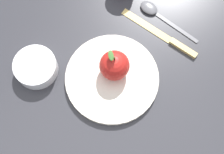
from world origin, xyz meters
TOP-DOWN VIEW (x-y plane):
  - ground_plane at (0.00, 0.00)m, footprint 2.40×2.40m
  - dinner_plate at (0.01, 0.03)m, footprint 0.23×0.23m
  - apple at (0.02, 0.01)m, footprint 0.07×0.07m
  - side_bowl at (0.17, 0.12)m, footprint 0.10×0.10m
  - knife at (-0.02, -0.15)m, footprint 0.22×0.03m
  - spoon at (0.04, -0.19)m, footprint 0.18×0.03m

SIDE VIEW (x-z plane):
  - ground_plane at x=0.00m, z-range 0.00..0.00m
  - knife at x=-0.02m, z-range 0.00..0.01m
  - spoon at x=0.04m, z-range 0.00..0.01m
  - dinner_plate at x=0.01m, z-range 0.00..0.02m
  - side_bowl at x=0.17m, z-range 0.00..0.04m
  - apple at x=0.02m, z-range 0.01..0.09m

